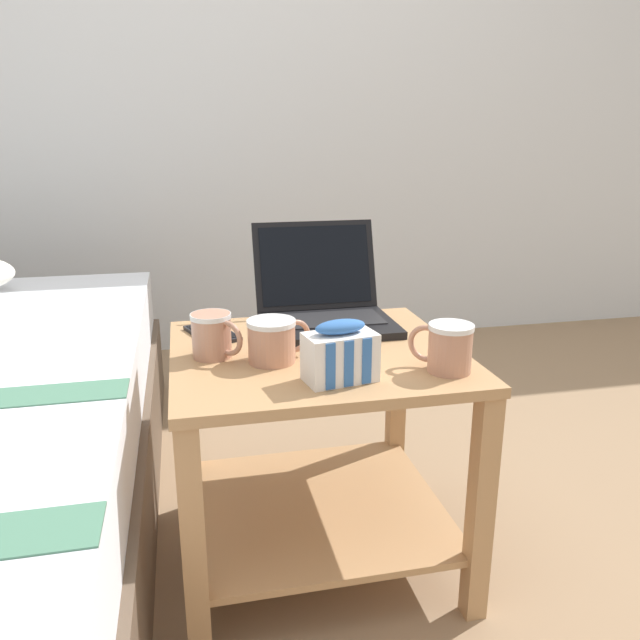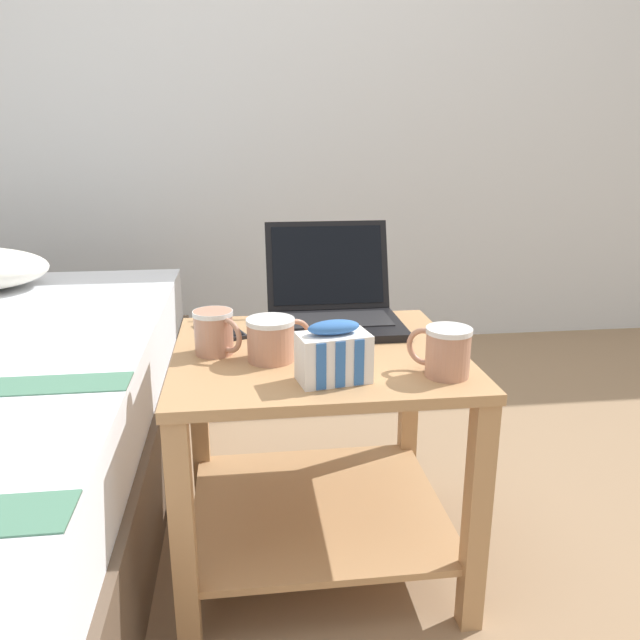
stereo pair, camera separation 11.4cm
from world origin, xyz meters
name	(u,v)px [view 1 (the left image)]	position (x,y,z in m)	size (l,w,h in m)	color
ground_plane	(316,555)	(0.00, 0.00, 0.00)	(8.00, 8.00, 0.00)	#937556
back_wall	(235,65)	(0.00, 1.62, 1.25)	(8.00, 0.05, 2.50)	silver
bedside_table	(316,428)	(0.00, 0.00, 0.34)	(0.62, 0.56, 0.52)	tan
laptop	(324,305)	(0.06, 0.19, 0.57)	(0.31, 0.31, 0.23)	black
mug_front_left	(273,338)	(-0.10, -0.05, 0.57)	(0.14, 0.10, 0.09)	tan
mug_front_right	(449,345)	(0.23, -0.18, 0.57)	(0.11, 0.10, 0.10)	tan
mug_mid_center	(213,333)	(-0.22, 0.00, 0.57)	(0.10, 0.11, 0.09)	tan
snack_bag	(340,354)	(0.01, -0.18, 0.57)	(0.14, 0.10, 0.12)	white
cell_phone	(212,333)	(-0.21, 0.15, 0.53)	(0.13, 0.17, 0.01)	black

